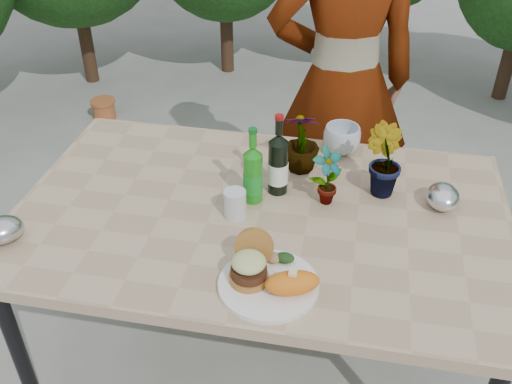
% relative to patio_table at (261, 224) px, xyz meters
% --- Properties ---
extents(ground, '(80.00, 80.00, 0.00)m').
position_rel_patio_table_xyz_m(ground, '(0.00, 0.00, -0.69)').
color(ground, slate).
rests_on(ground, ground).
extents(patio_table, '(1.60, 1.00, 0.75)m').
position_rel_patio_table_xyz_m(patio_table, '(0.00, 0.00, 0.00)').
color(patio_table, tan).
rests_on(patio_table, ground).
extents(dinner_plate, '(0.28, 0.28, 0.01)m').
position_rel_patio_table_xyz_m(dinner_plate, '(0.09, -0.34, 0.06)').
color(dinner_plate, white).
rests_on(dinner_plate, patio_table).
extents(burger_stack, '(0.11, 0.16, 0.11)m').
position_rel_patio_table_xyz_m(burger_stack, '(0.03, -0.32, 0.12)').
color(burger_stack, '#B7722D').
rests_on(burger_stack, dinner_plate).
extents(sweet_potato, '(0.17, 0.12, 0.06)m').
position_rel_patio_table_xyz_m(sweet_potato, '(0.15, -0.36, 0.10)').
color(sweet_potato, orange).
rests_on(sweet_potato, dinner_plate).
extents(grilled_veg, '(0.08, 0.05, 0.03)m').
position_rel_patio_table_xyz_m(grilled_veg, '(0.10, -0.25, 0.09)').
color(grilled_veg, olive).
rests_on(grilled_veg, dinner_plate).
extents(wine_bottle, '(0.07, 0.07, 0.29)m').
position_rel_patio_table_xyz_m(wine_bottle, '(0.04, 0.12, 0.16)').
color(wine_bottle, black).
rests_on(wine_bottle, patio_table).
extents(sparkling_water, '(0.07, 0.07, 0.27)m').
position_rel_patio_table_xyz_m(sparkling_water, '(-0.04, 0.06, 0.16)').
color(sparkling_water, '#198017').
rests_on(sparkling_water, patio_table).
extents(plastic_cup, '(0.07, 0.07, 0.09)m').
position_rel_patio_table_xyz_m(plastic_cup, '(-0.08, -0.04, 0.10)').
color(plastic_cup, silver).
rests_on(plastic_cup, patio_table).
extents(seedling_left, '(0.13, 0.12, 0.20)m').
position_rel_patio_table_xyz_m(seedling_left, '(0.20, 0.09, 0.16)').
color(seedling_left, '#22521C').
rests_on(seedling_left, patio_table).
extents(seedling_mid, '(0.17, 0.17, 0.24)m').
position_rel_patio_table_xyz_m(seedling_mid, '(0.37, 0.19, 0.18)').
color(seedling_mid, '#215A1E').
rests_on(seedling_mid, patio_table).
extents(seedling_right, '(0.14, 0.14, 0.23)m').
position_rel_patio_table_xyz_m(seedling_right, '(0.09, 0.28, 0.17)').
color(seedling_right, '#255B1F').
rests_on(seedling_right, patio_table).
extents(blue_bowl, '(0.15, 0.15, 0.11)m').
position_rel_patio_table_xyz_m(blue_bowl, '(0.23, 0.42, 0.11)').
color(blue_bowl, silver).
rests_on(blue_bowl, patio_table).
extents(foil_packet_left, '(0.17, 0.17, 0.08)m').
position_rel_patio_table_xyz_m(foil_packet_left, '(-0.74, -0.30, 0.10)').
color(foil_packet_left, '#B0B2B7').
rests_on(foil_packet_left, patio_table).
extents(foil_packet_right, '(0.12, 0.14, 0.08)m').
position_rel_patio_table_xyz_m(foil_packet_right, '(0.58, 0.14, 0.10)').
color(foil_packet_right, silver).
rests_on(foil_packet_right, patio_table).
extents(person, '(0.72, 0.57, 1.74)m').
position_rel_patio_table_xyz_m(person, '(0.20, 0.77, 0.18)').
color(person, '#936449').
rests_on(person, ground).
extents(terracotta_pot, '(0.17, 0.17, 0.14)m').
position_rel_patio_table_xyz_m(terracotta_pot, '(-1.45, 1.82, -0.62)').
color(terracotta_pot, '#A9572B').
rests_on(terracotta_pot, ground).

